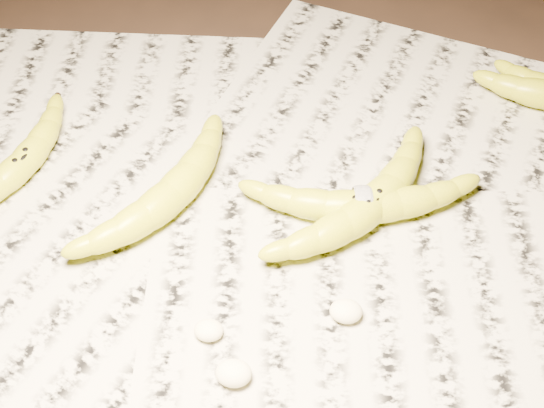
# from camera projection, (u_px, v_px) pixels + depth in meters

# --- Properties ---
(ground) EXTENTS (3.00, 3.00, 0.00)m
(ground) POSITION_uv_depth(u_px,v_px,m) (281.00, 268.00, 0.75)
(ground) COLOR black
(ground) RESTS_ON ground
(newspaper_patch) EXTENTS (0.90, 0.70, 0.01)m
(newspaper_patch) POSITION_uv_depth(u_px,v_px,m) (304.00, 236.00, 0.77)
(newspaper_patch) COLOR #B2AF98
(newspaper_patch) RESTS_ON ground
(banana_left_a) EXTENTS (0.11, 0.19, 0.03)m
(banana_left_a) POSITION_uv_depth(u_px,v_px,m) (21.00, 162.00, 0.81)
(banana_left_a) COLOR gold
(banana_left_a) RESTS_ON newspaper_patch
(banana_left_b) EXTENTS (0.15, 0.21, 0.04)m
(banana_left_b) POSITION_uv_depth(u_px,v_px,m) (170.00, 193.00, 0.78)
(banana_left_b) COLOR gold
(banana_left_b) RESTS_ON newspaper_patch
(banana_center) EXTENTS (0.18, 0.20, 0.04)m
(banana_center) POSITION_uv_depth(u_px,v_px,m) (371.00, 204.00, 0.77)
(banana_center) COLOR gold
(banana_center) RESTS_ON newspaper_patch
(banana_taped) EXTENTS (0.22, 0.09, 0.04)m
(banana_taped) POSITION_uv_depth(u_px,v_px,m) (362.00, 205.00, 0.77)
(banana_taped) COLOR gold
(banana_taped) RESTS_ON newspaper_patch
(measuring_tape) EXTENTS (0.01, 0.05, 0.05)m
(measuring_tape) POSITION_uv_depth(u_px,v_px,m) (362.00, 205.00, 0.77)
(measuring_tape) COLOR white
(measuring_tape) RESTS_ON newspaper_patch
(flesh_chunk_a) EXTENTS (0.03, 0.03, 0.02)m
(flesh_chunk_a) POSITION_uv_depth(u_px,v_px,m) (233.00, 371.00, 0.65)
(flesh_chunk_a) COLOR #EFEAB9
(flesh_chunk_a) RESTS_ON newspaper_patch
(flesh_chunk_b) EXTENTS (0.03, 0.02, 0.02)m
(flesh_chunk_b) POSITION_uv_depth(u_px,v_px,m) (208.00, 328.00, 0.68)
(flesh_chunk_b) COLOR #EFEAB9
(flesh_chunk_b) RESTS_ON newspaper_patch
(flesh_chunk_c) EXTENTS (0.03, 0.03, 0.02)m
(flesh_chunk_c) POSITION_uv_depth(u_px,v_px,m) (346.00, 309.00, 0.70)
(flesh_chunk_c) COLOR #EFEAB9
(flesh_chunk_c) RESTS_ON newspaper_patch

